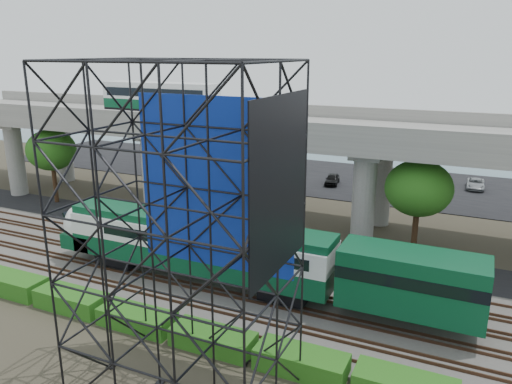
% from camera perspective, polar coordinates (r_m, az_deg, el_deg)
% --- Properties ---
extents(ground, '(140.00, 140.00, 0.00)m').
position_cam_1_polar(ground, '(34.14, -10.24, -11.15)').
color(ground, '#474233').
rests_on(ground, ground).
extents(ballast_bed, '(90.00, 12.00, 0.20)m').
position_cam_1_polar(ballast_bed, '(35.56, -8.39, -9.72)').
color(ballast_bed, slate).
rests_on(ballast_bed, ground).
extents(service_road, '(90.00, 5.00, 0.08)m').
position_cam_1_polar(service_road, '(42.33, -2.11, -5.36)').
color(service_road, black).
rests_on(service_road, ground).
extents(parking_lot, '(90.00, 18.00, 0.08)m').
position_cam_1_polar(parking_lot, '(63.21, 7.56, 1.71)').
color(parking_lot, black).
rests_on(parking_lot, ground).
extents(harbor_water, '(140.00, 40.00, 0.03)m').
position_cam_1_polar(harbor_water, '(84.03, 12.09, 5.00)').
color(harbor_water, '#3F5C68').
rests_on(harbor_water, ground).
extents(rail_tracks, '(90.00, 9.52, 0.16)m').
position_cam_1_polar(rail_tracks, '(35.49, -8.40, -9.46)').
color(rail_tracks, '#472D1E').
rests_on(rail_tracks, ballast_bed).
extents(commuter_train, '(29.30, 3.06, 4.30)m').
position_cam_1_polar(commuter_train, '(32.86, -3.71, -6.48)').
color(commuter_train, black).
rests_on(commuter_train, rail_tracks).
extents(overpass, '(80.00, 12.00, 12.40)m').
position_cam_1_polar(overpass, '(45.33, 0.03, 6.80)').
color(overpass, '#9E9B93').
rests_on(overpass, ground).
extents(scaffold_tower, '(9.36, 6.36, 15.00)m').
position_cam_1_polar(scaffold_tower, '(21.59, -8.61, -5.75)').
color(scaffold_tower, black).
rests_on(scaffold_tower, ground).
extents(hedge_strip, '(34.60, 1.80, 1.20)m').
position_cam_1_polar(hedge_strip, '(30.33, -13.44, -13.82)').
color(hedge_strip, '#1E5814').
rests_on(hedge_strip, ground).
extents(trees, '(40.94, 16.94, 7.69)m').
position_cam_1_polar(trees, '(47.67, -4.11, 3.98)').
color(trees, '#382314').
rests_on(trees, ground).
extents(suv, '(4.60, 2.19, 1.27)m').
position_cam_1_polar(suv, '(48.83, -16.30, -2.24)').
color(suv, black).
rests_on(suv, service_road).
extents(parked_cars, '(39.46, 9.39, 1.28)m').
position_cam_1_polar(parked_cars, '(62.69, 6.86, 2.21)').
color(parked_cars, white).
rests_on(parked_cars, parking_lot).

